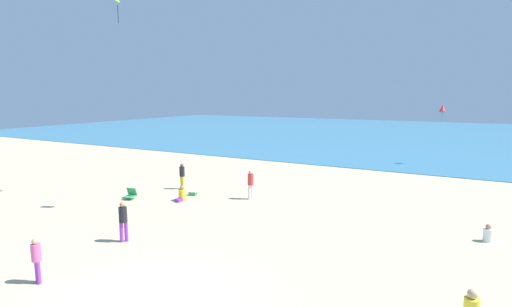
# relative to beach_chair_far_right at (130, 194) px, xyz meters

# --- Properties ---
(ground_plane) EXTENTS (120.00, 120.00, 0.00)m
(ground_plane) POSITION_rel_beach_chair_far_right_xyz_m (8.59, 2.61, -0.27)
(ground_plane) COLOR #C6B58C
(ocean_water) EXTENTS (120.00, 60.00, 0.05)m
(ocean_water) POSITION_rel_beach_chair_far_right_xyz_m (8.59, 44.49, -0.24)
(ocean_water) COLOR teal
(ocean_water) RESTS_ON ground_plane
(beach_chair_far_right) EXTENTS (0.67, 0.69, 0.60)m
(beach_chair_far_right) POSITION_rel_beach_chair_far_right_xyz_m (0.00, 0.00, 0.00)
(beach_chair_far_right) COLOR #2D9956
(beach_chair_far_right) RESTS_ON ground_plane
(cooler_box) EXTENTS (0.49, 0.38, 0.23)m
(cooler_box) POSITION_rel_beach_chair_far_right_xyz_m (2.52, 2.24, -0.15)
(cooler_box) COLOR #339956
(cooler_box) RESTS_ON ground_plane
(person_0) EXTENTS (0.44, 0.44, 1.58)m
(person_0) POSITION_rel_beach_chair_far_right_xyz_m (4.49, -4.60, 0.65)
(person_0) COLOR purple
(person_0) RESTS_ON ground_plane
(person_1) EXTENTS (0.38, 0.38, 1.56)m
(person_1) POSITION_rel_beach_chair_far_right_xyz_m (1.05, 3.13, 0.64)
(person_1) COLOR yellow
(person_1) RESTS_ON ground_plane
(person_2) EXTENTS (0.35, 0.35, 1.41)m
(person_2) POSITION_rel_beach_chair_far_right_xyz_m (4.77, -8.20, 0.55)
(person_2) COLOR purple
(person_2) RESTS_ON ground_plane
(person_3) EXTENTS (0.41, 0.67, 0.83)m
(person_3) POSITION_rel_beach_chair_far_right_xyz_m (2.69, 1.05, 0.04)
(person_3) COLOR yellow
(person_3) RESTS_ON ground_plane
(person_4) EXTENTS (0.60, 0.59, 0.70)m
(person_4) POSITION_rel_beach_chair_far_right_xyz_m (16.88, 2.14, -0.01)
(person_4) COLOR white
(person_4) RESTS_ON ground_plane
(person_5) EXTENTS (0.43, 0.43, 1.61)m
(person_5) POSITION_rel_beach_chair_far_right_xyz_m (5.79, 3.09, 0.66)
(person_5) COLOR white
(person_5) RESTS_ON ground_plane
(kite_red) EXTENTS (0.54, 0.65, 1.40)m
(kite_red) POSITION_rel_beach_chair_far_right_xyz_m (14.16, 19.64, 4.34)
(kite_red) COLOR red
(kite_lime) EXTENTS (0.46, 0.48, 1.30)m
(kite_lime) POSITION_rel_beach_chair_far_right_xyz_m (-0.97, 0.69, 10.33)
(kite_lime) COLOR #99DB33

